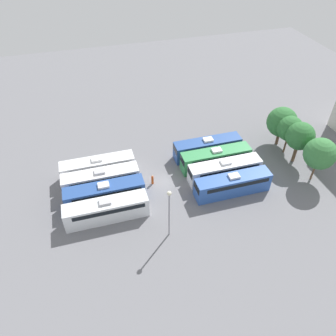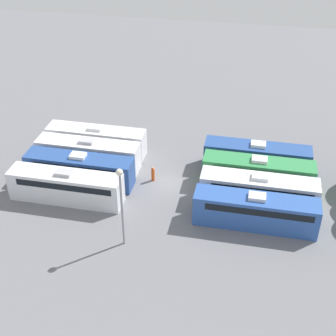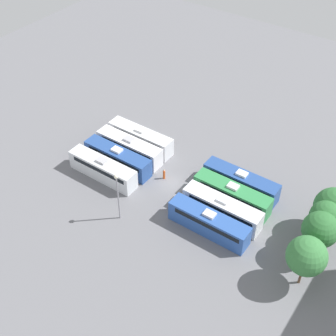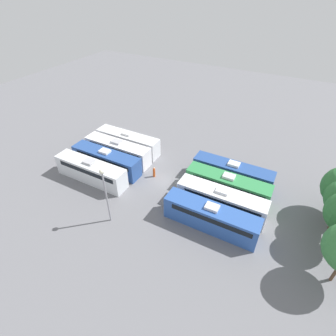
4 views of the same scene
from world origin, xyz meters
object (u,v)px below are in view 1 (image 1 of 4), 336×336
(bus_4, at_px, (208,147))
(tree_3, at_px, (320,154))
(bus_1, at_px, (101,179))
(tree_1, at_px, (290,129))
(light_pole, at_px, (169,207))
(worker_person, at_px, (152,180))
(tree_2, at_px, (300,136))
(bus_2, at_px, (105,193))
(bus_3, at_px, (107,210))
(bus_6, at_px, (225,170))
(bus_5, at_px, (216,158))
(bus_0, at_px, (98,167))
(bus_7, at_px, (233,184))
(tree_0, at_px, (282,122))

(bus_4, bearing_deg, tree_3, 53.23)
(bus_1, distance_m, tree_1, 32.07)
(bus_1, xyz_separation_m, light_pole, (11.55, 7.44, 3.73))
(worker_person, xyz_separation_m, tree_2, (1.10, 24.41, 4.26))
(bus_1, relative_size, worker_person, 6.64)
(bus_2, distance_m, bus_3, 3.28)
(bus_2, relative_size, bus_6, 1.00)
(tree_1, bearing_deg, bus_5, -89.10)
(bus_0, bearing_deg, tree_3, 72.44)
(bus_4, bearing_deg, bus_7, 1.97)
(bus_5, bearing_deg, tree_0, 101.96)
(light_pole, bearing_deg, bus_7, 113.74)
(bus_2, height_order, tree_0, tree_0)
(bus_4, height_order, tree_1, tree_1)
(bus_4, distance_m, tree_1, 14.02)
(bus_0, distance_m, worker_person, 8.96)
(bus_7, bearing_deg, light_pole, -66.26)
(bus_1, height_order, tree_1, tree_1)
(bus_2, bearing_deg, tree_0, 100.53)
(bus_6, distance_m, worker_person, 11.51)
(bus_5, xyz_separation_m, tree_1, (-0.21, 13.08, 3.19))
(bus_7, distance_m, tree_2, 14.27)
(bus_7, height_order, worker_person, bus_7)
(bus_3, xyz_separation_m, tree_3, (0.82, 32.41, 3.38))
(bus_0, relative_size, worker_person, 6.64)
(bus_4, xyz_separation_m, light_pole, (14.63, -11.12, 3.73))
(tree_3, bearing_deg, light_pole, -80.16)
(bus_4, height_order, worker_person, bus_4)
(bus_0, bearing_deg, bus_1, 1.66)
(worker_person, distance_m, light_pole, 11.28)
(tree_2, bearing_deg, bus_0, -99.54)
(bus_2, distance_m, tree_2, 32.14)
(bus_4, relative_size, tree_2, 1.57)
(tree_0, bearing_deg, bus_7, -54.67)
(tree_1, distance_m, tree_2, 2.59)
(bus_1, bearing_deg, light_pole, 32.80)
(tree_1, xyz_separation_m, tree_3, (7.43, 0.46, 0.19))
(tree_0, bearing_deg, light_pole, -59.73)
(bus_2, xyz_separation_m, light_pole, (8.42, 7.28, 3.73))
(bus_7, xyz_separation_m, tree_2, (-4.14, 13.24, 3.34))
(bus_2, xyz_separation_m, tree_1, (-3.33, 31.74, 3.19))
(bus_5, xyz_separation_m, worker_person, (1.26, -11.11, -0.92))
(bus_7, bearing_deg, bus_5, -179.45)
(bus_7, bearing_deg, tree_0, 125.33)
(tree_3, bearing_deg, bus_7, -93.03)
(light_pole, xyz_separation_m, tree_1, (-11.75, 24.46, -0.53))
(bus_4, relative_size, bus_6, 1.00)
(bus_4, bearing_deg, worker_person, -68.11)
(bus_5, distance_m, tree_3, 15.71)
(bus_0, height_order, tree_2, tree_2)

